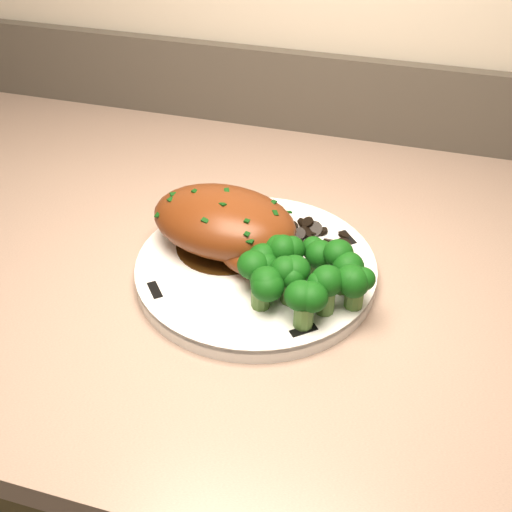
# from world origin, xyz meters

# --- Properties ---
(plate) EXTENTS (0.27, 0.27, 0.02)m
(plate) POSITION_xyz_m (0.42, 1.63, 0.91)
(plate) COLOR white
(plate) RESTS_ON counter
(rim_accent_0) EXTENTS (0.03, 0.03, 0.00)m
(rim_accent_0) POSITION_xyz_m (0.51, 1.70, 0.92)
(rim_accent_0) COLOR black
(rim_accent_0) RESTS_ON plate
(rim_accent_1) EXTENTS (0.03, 0.03, 0.00)m
(rim_accent_1) POSITION_xyz_m (0.35, 1.72, 0.92)
(rim_accent_1) COLOR black
(rim_accent_1) RESTS_ON plate
(rim_accent_2) EXTENTS (0.03, 0.03, 0.00)m
(rim_accent_2) POSITION_xyz_m (0.33, 1.56, 0.92)
(rim_accent_2) COLOR black
(rim_accent_2) RESTS_ON plate
(rim_accent_3) EXTENTS (0.03, 0.03, 0.00)m
(rim_accent_3) POSITION_xyz_m (0.49, 1.54, 0.92)
(rim_accent_3) COLOR black
(rim_accent_3) RESTS_ON plate
(gravy_pool) EXTENTS (0.11, 0.11, 0.00)m
(gravy_pool) POSITION_xyz_m (0.38, 1.65, 0.92)
(gravy_pool) COLOR #321C09
(gravy_pool) RESTS_ON plate
(chicken_breast) EXTENTS (0.18, 0.13, 0.06)m
(chicken_breast) POSITION_xyz_m (0.38, 1.65, 0.95)
(chicken_breast) COLOR brown
(chicken_breast) RESTS_ON plate
(mushroom_pile) EXTENTS (0.08, 0.06, 0.02)m
(mushroom_pile) POSITION_xyz_m (0.48, 1.68, 0.92)
(mushroom_pile) COLOR black
(mushroom_pile) RESTS_ON plate
(broccoli_florets) EXTENTS (0.13, 0.11, 0.04)m
(broccoli_florets) POSITION_xyz_m (0.48, 1.59, 0.94)
(broccoli_florets) COLOR #4C7230
(broccoli_florets) RESTS_ON plate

